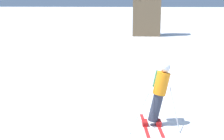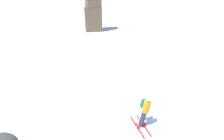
{
  "view_description": "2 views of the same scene",
  "coord_description": "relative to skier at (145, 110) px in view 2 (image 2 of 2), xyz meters",
  "views": [
    {
      "loc": [
        0.16,
        -7.81,
        3.24
      ],
      "look_at": [
        -0.73,
        1.76,
        1.09
      ],
      "focal_mm": 50.0,
      "sensor_mm": 36.0,
      "label": 1
    },
    {
      "loc": [
        -2.32,
        -6.29,
        6.36
      ],
      "look_at": [
        0.02,
        4.71,
        1.0
      ],
      "focal_mm": 28.0,
      "sensor_mm": 36.0,
      "label": 2
    }
  ],
  "objects": [
    {
      "name": "skier",
      "position": [
        0.0,
        0.0,
        0.0
      ],
      "size": [
        1.28,
        1.63,
        1.72
      ],
      "rotation": [
        0.0,
        0.0,
        0.11
      ],
      "color": "red",
      "rests_on": "ground"
    },
    {
      "name": "rock_pillar",
      "position": [
        0.0,
        21.78,
        3.37
      ],
      "size": [
        2.53,
        2.23,
        10.28
      ],
      "color": "brown",
      "rests_on": "ground"
    },
    {
      "name": "ground_plane",
      "position": [
        -0.67,
        -0.05,
        -0.94
      ],
      "size": [
        300.0,
        300.0,
        0.0
      ],
      "primitive_type": "plane",
      "color": "white"
    }
  ]
}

